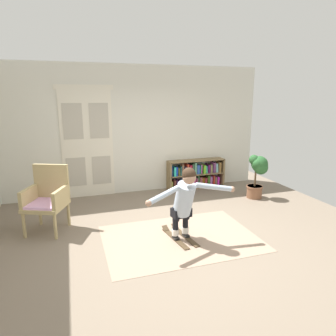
{
  "coord_description": "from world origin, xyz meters",
  "views": [
    {
      "loc": [
        -1.49,
        -4.27,
        2.24
      ],
      "look_at": [
        0.05,
        0.43,
        1.05
      ],
      "focal_mm": 32.53,
      "sensor_mm": 36.0,
      "label": 1
    }
  ],
  "objects": [
    {
      "name": "person_skier",
      "position": [
        0.11,
        -0.2,
        0.72
      ],
      "size": [
        1.48,
        0.65,
        1.14
      ],
      "color": "white",
      "rests_on": "skis_pair"
    },
    {
      "name": "double_door",
      "position": [
        -1.12,
        2.54,
        1.23
      ],
      "size": [
        1.22,
        0.05,
        2.45
      ],
      "color": "silver",
      "rests_on": "ground"
    },
    {
      "name": "back_wall",
      "position": [
        0.0,
        2.6,
        1.45
      ],
      "size": [
        6.0,
        0.1,
        2.9
      ],
      "primitive_type": "cube",
      "color": "silver",
      "rests_on": "ground"
    },
    {
      "name": "bookshelf",
      "position": [
        1.39,
        2.39,
        0.32
      ],
      "size": [
        1.43,
        0.3,
        0.7
      ],
      "color": "olive",
      "rests_on": "ground"
    },
    {
      "name": "ground_plane",
      "position": [
        0.0,
        0.0,
        0.0
      ],
      "size": [
        7.2,
        7.2,
        0.0
      ],
      "primitive_type": "plane",
      "color": "#7A6A5A"
    },
    {
      "name": "skis_pair",
      "position": [
        0.09,
        -0.04,
        0.02
      ],
      "size": [
        0.38,
        0.84,
        0.07
      ],
      "color": "#493824",
      "rests_on": "rug"
    },
    {
      "name": "wicker_chair",
      "position": [
        -1.91,
        0.93,
        0.58
      ],
      "size": [
        0.79,
        0.79,
        1.1
      ],
      "color": "tan",
      "rests_on": "ground"
    },
    {
      "name": "potted_plant",
      "position": [
        2.41,
        1.27,
        0.62
      ],
      "size": [
        0.44,
        0.38,
        0.97
      ],
      "color": "brown",
      "rests_on": "ground"
    },
    {
      "name": "rug",
      "position": [
        0.09,
        -0.07,
        0.0
      ],
      "size": [
        2.42,
        1.7,
        0.01
      ],
      "primitive_type": "cube",
      "color": "#9F836E",
      "rests_on": "ground"
    }
  ]
}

